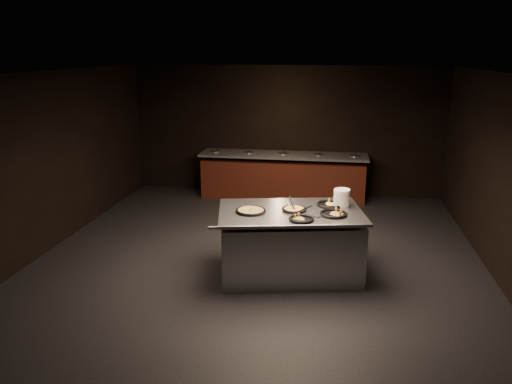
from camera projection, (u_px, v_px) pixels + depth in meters
room at (258, 171)px, 7.51m from camera, size 7.02×8.02×2.92m
salad_bar at (283, 179)px, 11.17m from camera, size 3.70×0.83×1.18m
serving_counter at (290, 244)px, 7.31m from camera, size 2.27×1.71×0.99m
plate_stack at (342, 198)px, 7.35m from camera, size 0.24×0.24×0.25m
pan_veggie_whole at (251, 211)px, 7.11m from camera, size 0.43×0.43×0.04m
pan_cheese_whole at (294, 209)px, 7.18m from camera, size 0.36×0.36×0.04m
pan_cheese_slices_a at (330, 204)px, 7.40m from camera, size 0.39×0.39×0.04m
pan_cheese_slices_b at (301, 219)px, 6.76m from camera, size 0.35×0.35×0.04m
pan_veggie_slices at (334, 214)px, 6.98m from camera, size 0.39×0.39×0.04m
server_left at (290, 203)px, 7.24m from camera, size 0.23×0.31×0.17m
server_right at (308, 211)px, 6.91m from camera, size 0.33×0.11×0.16m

